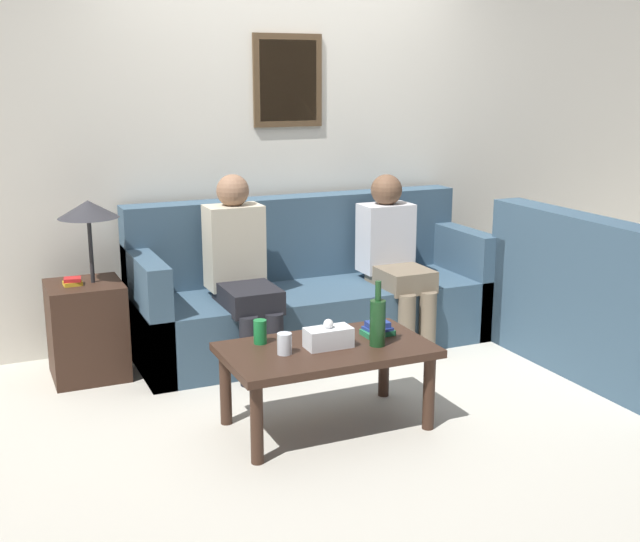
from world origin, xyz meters
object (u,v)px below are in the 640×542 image
at_px(wine_bottle, 378,321).
at_px(person_right, 394,254).
at_px(coffee_table, 327,358).
at_px(couch_main, 311,295).
at_px(couch_side, 613,317).
at_px(person_left, 241,267).
at_px(drinking_glass, 285,344).

relative_size(wine_bottle, person_right, 0.30).
height_order(coffee_table, wine_bottle, wine_bottle).
distance_m(couch_main, person_right, 0.61).
relative_size(couch_side, coffee_table, 1.48).
distance_m(wine_bottle, person_right, 1.35).
bearing_deg(couch_side, couch_main, 50.84).
distance_m(coffee_table, person_left, 1.07).
bearing_deg(wine_bottle, couch_main, 81.02).
bearing_deg(person_right, couch_side, -46.88).
xyz_separation_m(couch_main, wine_bottle, (-0.21, -1.32, 0.22)).
relative_size(coffee_table, person_right, 0.93).
xyz_separation_m(wine_bottle, person_left, (-0.33, 1.12, 0.06)).
height_order(wine_bottle, drinking_glass, wine_bottle).
relative_size(wine_bottle, drinking_glass, 3.18).
height_order(wine_bottle, person_left, person_left).
bearing_deg(person_right, couch_main, 160.69).
xyz_separation_m(wine_bottle, person_right, (0.72, 1.14, 0.05)).
distance_m(drinking_glass, person_left, 1.07).
distance_m(couch_side, wine_bottle, 1.68).
relative_size(wine_bottle, person_left, 0.29).
xyz_separation_m(drinking_glass, person_right, (1.19, 1.07, 0.12)).
bearing_deg(couch_side, person_left, 63.62).
bearing_deg(coffee_table, drinking_glass, -175.21).
xyz_separation_m(couch_main, person_right, (0.51, -0.18, 0.27)).
height_order(couch_main, person_right, person_right).
height_order(coffee_table, drinking_glass, drinking_glass).
relative_size(couch_main, wine_bottle, 7.00).
bearing_deg(couch_main, wine_bottle, -98.98).
height_order(couch_main, drinking_glass, couch_main).
bearing_deg(couch_main, drinking_glass, -118.49).
bearing_deg(person_left, couch_main, 19.75).
bearing_deg(coffee_table, couch_main, 70.07).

